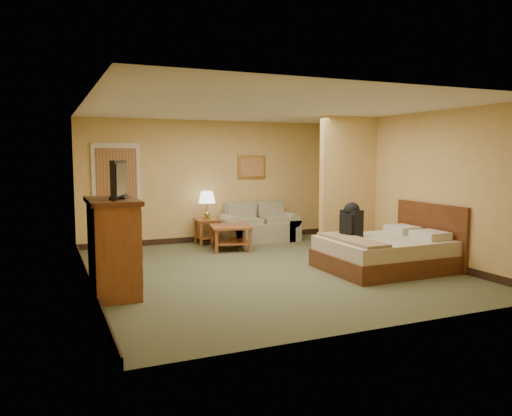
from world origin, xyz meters
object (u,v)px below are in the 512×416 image
coffee_table (231,232)px  bed (387,252)px  loveseat (259,229)px  dresser (113,246)px

coffee_table → bed: size_ratio=0.46×
loveseat → dresser: (-3.45, -3.04, 0.38)m
coffee_table → dresser: 3.44m
loveseat → coffee_table: (-0.92, -0.73, 0.08)m
loveseat → bed: size_ratio=0.86×
coffee_table → dresser: dresser is taller
loveseat → dresser: bearing=-138.6°
loveseat → coffee_table: 1.18m
coffee_table → bed: bearing=-55.6°
loveseat → dresser: size_ratio=1.30×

